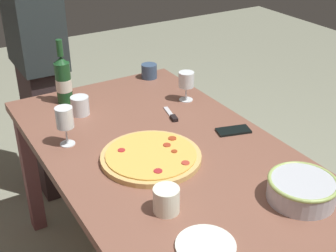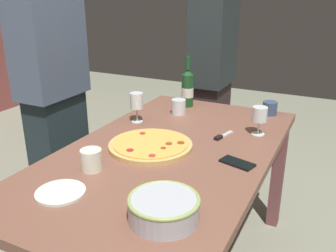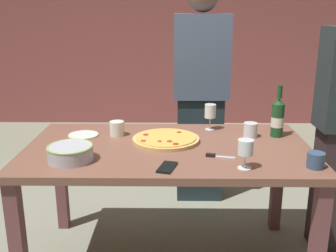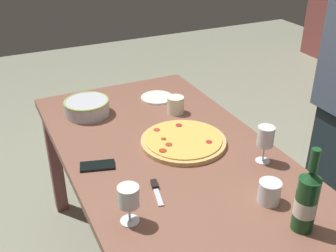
% 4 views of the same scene
% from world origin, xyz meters
% --- Properties ---
extents(dining_table, '(1.60, 0.90, 0.75)m').
position_xyz_m(dining_table, '(0.00, 0.00, 0.66)').
color(dining_table, brown).
rests_on(dining_table, ground).
extents(pizza, '(0.39, 0.39, 0.03)m').
position_xyz_m(pizza, '(-0.01, 0.08, 0.76)').
color(pizza, tan).
rests_on(pizza, dining_table).
extents(serving_bowl, '(0.23, 0.23, 0.08)m').
position_xyz_m(serving_bowl, '(-0.49, -0.23, 0.79)').
color(serving_bowl, silver).
rests_on(serving_bowl, dining_table).
extents(wine_bottle, '(0.08, 0.08, 0.31)m').
position_xyz_m(wine_bottle, '(0.66, 0.19, 0.87)').
color(wine_bottle, '#1A4922').
rests_on(wine_bottle, dining_table).
extents(wine_glass_near_pizza, '(0.08, 0.08, 0.15)m').
position_xyz_m(wine_glass_near_pizza, '(0.37, -0.33, 0.85)').
color(wine_glass_near_pizza, white).
rests_on(wine_glass_near_pizza, dining_table).
extents(wine_glass_by_bottle, '(0.07, 0.07, 0.17)m').
position_xyz_m(wine_glass_by_bottle, '(0.26, 0.32, 0.86)').
color(wine_glass_by_bottle, white).
rests_on(wine_glass_by_bottle, dining_table).
extents(cup_amber, '(0.08, 0.08, 0.09)m').
position_xyz_m(cup_amber, '(0.49, 0.18, 0.79)').
color(cup_amber, white).
rests_on(cup_amber, dining_table).
extents(cup_ceramic, '(0.08, 0.08, 0.08)m').
position_xyz_m(cup_ceramic, '(0.72, -0.31, 0.79)').
color(cup_ceramic, '#38506F').
rests_on(cup_ceramic, dining_table).
extents(cup_spare, '(0.09, 0.09, 0.09)m').
position_xyz_m(cup_spare, '(-0.31, 0.19, 0.79)').
color(cup_spare, white).
rests_on(cup_spare, dining_table).
extents(side_plate, '(0.18, 0.18, 0.01)m').
position_xyz_m(side_plate, '(-0.52, 0.18, 0.76)').
color(side_plate, white).
rests_on(side_plate, dining_table).
extents(cell_phone, '(0.11, 0.16, 0.01)m').
position_xyz_m(cell_phone, '(0.00, -0.33, 0.76)').
color(cell_phone, black).
rests_on(cell_phone, dining_table).
extents(pizza_knife, '(0.15, 0.06, 0.02)m').
position_xyz_m(pizza_knife, '(0.25, -0.17, 0.76)').
color(pizza_knife, silver).
rests_on(pizza_knife, dining_table).
extents(person_host, '(0.38, 0.24, 1.62)m').
position_xyz_m(person_host, '(1.09, 0.18, 0.83)').
color(person_host, '#342729').
rests_on(person_host, ground).
extents(person_guest_left, '(0.42, 0.24, 1.70)m').
position_xyz_m(person_guest_left, '(0.24, 0.90, 0.86)').
color(person_guest_left, '#213036').
rests_on(person_guest_left, ground).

